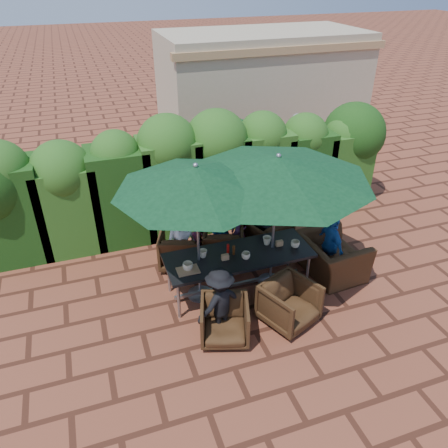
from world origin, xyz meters
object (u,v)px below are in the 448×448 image
object	(u,v)px
chair_far_left	(180,247)
chair_near_left	(225,319)
chair_near_right	(290,302)
chair_far_right	(266,233)
dining_table	(239,258)
chair_far_mid	(223,241)
chair_end_right	(332,251)
umbrella_left	(196,178)
umbrella_right	(278,168)

from	to	relation	value
chair_far_left	chair_near_left	xyz separation A→B (m)	(0.16, -2.05, -0.02)
chair_far_left	chair_near_left	size ratio (longest dim) A/B	1.07
chair_far_left	chair_near_right	size ratio (longest dim) A/B	0.99
chair_far_left	chair_far_right	bearing A→B (deg)	-163.48
dining_table	chair_far_mid	distance (m)	1.03
dining_table	chair_far_right	world-z (taller)	chair_far_right
chair_near_right	chair_far_mid	bearing A→B (deg)	78.92
chair_far_right	chair_end_right	size ratio (longest dim) A/B	0.69
chair_far_right	chair_near_left	distance (m)	2.50
dining_table	chair_near_right	size ratio (longest dim) A/B	3.16
chair_far_left	chair_near_right	xyz separation A→B (m)	(1.23, -2.05, 0.00)
dining_table	umbrella_left	distance (m)	1.68
chair_far_left	chair_far_mid	world-z (taller)	chair_far_left
chair_near_left	chair_near_right	distance (m)	1.08
umbrella_left	chair_near_right	bearing A→B (deg)	-42.73
umbrella_right	chair_far_left	world-z (taller)	umbrella_right
umbrella_right	chair_near_left	xyz separation A→B (m)	(-1.21, -1.00, -1.85)
umbrella_right	chair_near_right	size ratio (longest dim) A/B	3.84
umbrella_left	chair_far_mid	size ratio (longest dim) A/B	3.26
chair_far_mid	chair_near_right	xyz separation A→B (m)	(0.41, -1.97, 0.01)
chair_far_left	dining_table	bearing A→B (deg)	144.93
chair_near_right	chair_end_right	bearing A→B (deg)	11.68
chair_near_right	chair_far_left	bearing A→B (deg)	98.11
umbrella_left	chair_far_left	size ratio (longest dim) A/B	3.23
umbrella_left	chair_far_mid	xyz separation A→B (m)	(0.74, 0.91, -1.83)
chair_far_left	chair_near_left	world-z (taller)	chair_far_left
chair_near_left	chair_end_right	world-z (taller)	chair_end_right
chair_far_mid	chair_far_right	distance (m)	0.88
chair_far_left	chair_far_right	distance (m)	1.71
chair_far_right	umbrella_right	bearing A→B (deg)	52.73
chair_near_right	chair_end_right	distance (m)	1.54
umbrella_left	chair_end_right	xyz separation A→B (m)	(2.42, -0.19, -1.72)
chair_far_right	dining_table	bearing A→B (deg)	27.54
umbrella_left	chair_far_mid	bearing A→B (deg)	50.85
umbrella_right	chair_end_right	xyz separation A→B (m)	(1.13, -0.12, -1.72)
umbrella_left	chair_near_right	world-z (taller)	umbrella_left
umbrella_left	chair_near_right	xyz separation A→B (m)	(1.15, -1.06, -1.82)
dining_table	chair_near_right	world-z (taller)	chair_near_right
chair_far_mid	chair_end_right	world-z (taller)	chair_end_right
chair_end_right	umbrella_right	bearing A→B (deg)	79.65
chair_far_left	chair_far_mid	size ratio (longest dim) A/B	1.01
umbrella_right	chair_near_right	xyz separation A→B (m)	(-0.14, -1.00, -1.82)
umbrella_left	umbrella_right	distance (m)	1.29
chair_far_mid	chair_far_right	world-z (taller)	chair_far_right
umbrella_left	chair_end_right	world-z (taller)	umbrella_left
dining_table	chair_near_right	distance (m)	1.13
chair_far_mid	chair_near_right	distance (m)	2.01
dining_table	chair_near_left	xyz separation A→B (m)	(-0.60, -0.99, -0.31)
umbrella_right	chair_end_right	size ratio (longest dim) A/B	2.66
umbrella_right	chair_near_left	world-z (taller)	umbrella_right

